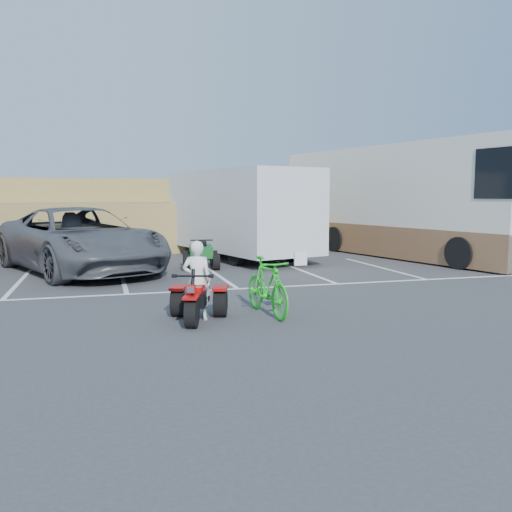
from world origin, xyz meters
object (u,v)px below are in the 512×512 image
object	(u,v)px
green_dirt_bike	(267,286)
grey_pickup	(79,240)
rider	(197,280)
quad_atv_blue	(123,269)
cargo_trailer	(240,211)
red_trike_atv	(196,321)
rv_motorhome	(401,209)
quad_atv_green	(201,268)

from	to	relation	value
green_dirt_bike	grey_pickup	bearing A→B (deg)	110.11
rider	grey_pickup	world-z (taller)	grey_pickup
rider	quad_atv_blue	bearing A→B (deg)	-63.65
cargo_trailer	quad_atv_blue	bearing A→B (deg)	-173.89
red_trike_atv	quad_atv_blue	world-z (taller)	quad_atv_blue
red_trike_atv	rider	world-z (taller)	rider
grey_pickup	quad_atv_blue	world-z (taller)	grey_pickup
rv_motorhome	red_trike_atv	bearing A→B (deg)	-151.12
rv_motorhome	rider	bearing A→B (deg)	-151.44
grey_pickup	quad_atv_blue	size ratio (longest dim) A/B	4.51
grey_pickup	quad_atv_blue	distance (m)	1.65
green_dirt_bike	cargo_trailer	world-z (taller)	cargo_trailer
cargo_trailer	quad_atv_green	bearing A→B (deg)	-144.86
grey_pickup	rv_motorhome	bearing A→B (deg)	-15.99
grey_pickup	rv_motorhome	world-z (taller)	rv_motorhome
green_dirt_bike	rv_motorhome	bearing A→B (deg)	40.21
rider	grey_pickup	distance (m)	7.68
quad_atv_green	green_dirt_bike	bearing A→B (deg)	-82.49
rider	red_trike_atv	bearing A→B (deg)	90.00
grey_pickup	rv_motorhome	xyz separation A→B (m)	(11.88, 1.50, 0.80)
rider	cargo_trailer	bearing A→B (deg)	-90.62
rider	cargo_trailer	world-z (taller)	cargo_trailer
quad_atv_blue	rv_motorhome	bearing A→B (deg)	-3.37
green_dirt_bike	quad_atv_green	size ratio (longest dim) A/B	1.26
red_trike_atv	rv_motorhome	size ratio (longest dim) A/B	0.12
red_trike_atv	cargo_trailer	world-z (taller)	cargo_trailer
green_dirt_bike	rv_motorhome	distance (m)	12.06
grey_pickup	cargo_trailer	world-z (taller)	cargo_trailer
grey_pickup	rv_motorhome	distance (m)	12.00
red_trike_atv	quad_atv_blue	xyz separation A→B (m)	(-1.03, 7.82, 0.00)
cargo_trailer	rv_motorhome	xyz separation A→B (m)	(6.31, -0.56, 0.05)
red_trike_atv	grey_pickup	size ratio (longest dim) A/B	0.21
rv_motorhome	quad_atv_blue	size ratio (longest dim) A/B	7.50
green_dirt_bike	cargo_trailer	xyz separation A→B (m)	(1.85, 9.35, 1.17)
red_trike_atv	grey_pickup	world-z (taller)	grey_pickup
cargo_trailer	quad_atv_blue	xyz separation A→B (m)	(-4.30, -1.69, -1.74)
rider	quad_atv_green	distance (m)	7.24
rider	quad_atv_green	bearing A→B (deg)	-82.31
red_trike_atv	green_dirt_bike	bearing A→B (deg)	24.78
green_dirt_bike	cargo_trailer	bearing A→B (deg)	71.86
green_dirt_bike	grey_pickup	world-z (taller)	grey_pickup
rider	rv_motorhome	bearing A→B (deg)	-118.87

